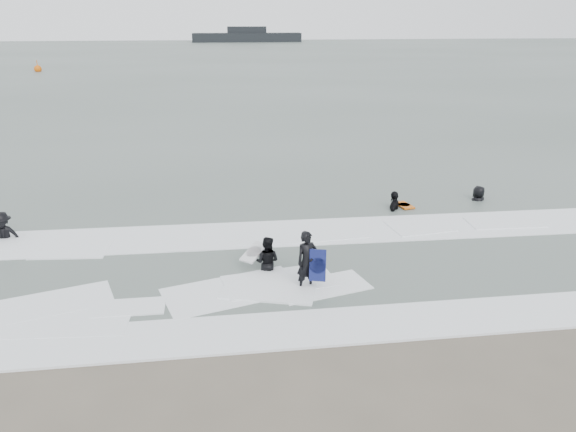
{
  "coord_description": "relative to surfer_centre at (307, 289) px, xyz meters",
  "views": [
    {
      "loc": [
        -2.15,
        -13.09,
        7.73
      ],
      "look_at": [
        0.0,
        5.0,
        1.1
      ],
      "focal_mm": 35.0,
      "sensor_mm": 36.0,
      "label": 1
    }
  ],
  "objects": [
    {
      "name": "ground",
      "position": [
        -0.16,
        -1.62,
        0.0
      ],
      "size": [
        320.0,
        320.0,
        0.0
      ],
      "primitive_type": "plane",
      "color": "brown",
      "rests_on": "ground"
    },
    {
      "name": "buoy",
      "position": [
        -27.15,
        68.15,
        0.42
      ],
      "size": [
        1.0,
        1.0,
        1.65
      ],
      "color": "#D35609",
      "rests_on": "ground"
    },
    {
      "name": "surfer_right_far",
      "position": [
        8.63,
        7.29,
        0.0
      ],
      "size": [
        1.03,
        0.83,
        1.83
      ],
      "primitive_type": "imported",
      "rotation": [
        0.0,
        0.0,
        -2.83
      ],
      "color": "black",
      "rests_on": "ground"
    },
    {
      "name": "surfer_right_near",
      "position": [
        4.66,
        6.62,
        0.0
      ],
      "size": [
        0.97,
        1.24,
        1.96
      ],
      "primitive_type": "imported",
      "rotation": [
        0.0,
        0.0,
        -2.07
      ],
      "color": "black",
      "rests_on": "ground"
    },
    {
      "name": "surfer_centre",
      "position": [
        0.0,
        0.0,
        0.0
      ],
      "size": [
        0.79,
        0.65,
        1.85
      ],
      "primitive_type": "imported",
      "rotation": [
        0.0,
        0.0,
        0.36
      ],
      "color": "black",
      "rests_on": "ground"
    },
    {
      "name": "vessel_horizon",
      "position": [
        5.51,
        147.31,
        1.5
      ],
      "size": [
        29.69,
        5.3,
        4.03
      ],
      "color": "black",
      "rests_on": "ground"
    },
    {
      "name": "surfer_wading",
      "position": [
        -1.06,
        1.42,
        0.0
      ],
      "size": [
        1.0,
        0.9,
        1.69
      ],
      "primitive_type": "imported",
      "rotation": [
        0.0,
        0.0,
        2.76
      ],
      "color": "black",
      "rests_on": "ground"
    },
    {
      "name": "surfer_breaker",
      "position": [
        -10.25,
        5.0,
        0.0
      ],
      "size": [
        1.27,
        0.74,
        1.94
      ],
      "primitive_type": "imported",
      "rotation": [
        0.0,
        0.0,
        0.01
      ],
      "color": "black",
      "rests_on": "ground"
    },
    {
      "name": "sea",
      "position": [
        -0.16,
        78.38,
        0.06
      ],
      "size": [
        320.0,
        320.0,
        0.0
      ],
      "primitive_type": "plane",
      "color": "#47544C",
      "rests_on": "ground"
    },
    {
      "name": "surf_foam",
      "position": [
        -0.16,
        2.08,
        0.04
      ],
      "size": [
        30.03,
        9.06,
        0.09
      ],
      "color": "white",
      "rests_on": "ground"
    },
    {
      "name": "bodyboards",
      "position": [
        1.34,
        2.81,
        0.5
      ],
      "size": [
        7.46,
        7.69,
        1.25
      ],
      "color": "#10164C",
      "rests_on": "ground"
    }
  ]
}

